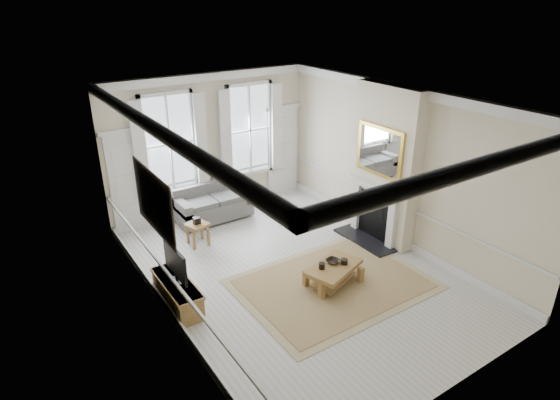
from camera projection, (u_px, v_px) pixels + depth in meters
floor at (296, 272)px, 9.22m from camera, size 7.20×7.20×0.00m
ceiling at (299, 100)px, 7.84m from camera, size 7.20×7.20×0.00m
back_wall at (211, 144)px, 11.27m from camera, size 5.20×0.00×5.20m
left_wall at (160, 230)px, 7.22m from camera, size 0.00×7.20×7.20m
right_wall at (398, 166)px, 9.84m from camera, size 0.00×7.20×7.20m
window_left at (170, 144)px, 10.63m from camera, size 1.26×0.20×2.20m
window_right at (250, 130)px, 11.68m from camera, size 1.26×0.20×2.20m
door_left at (130, 183)px, 10.44m from camera, size 0.90×0.08×2.30m
door_right at (283, 152)px, 12.50m from camera, size 0.90×0.08×2.30m
painting at (154, 202)px, 7.33m from camera, size 0.05×1.66×1.06m
chimney_breast at (385, 165)px, 9.90m from camera, size 0.35×1.70×3.38m
hearth at (364, 240)px, 10.37m from camera, size 0.55×1.50×0.05m
fireplace at (374, 209)px, 10.18m from camera, size 0.21×1.45×1.33m
mirror at (379, 151)px, 9.65m from camera, size 0.06×1.26×1.06m
sofa at (212, 205)px, 11.30m from camera, size 1.78×0.87×0.84m
side_table at (197, 228)px, 10.09m from camera, size 0.51×0.51×0.51m
rug at (333, 284)px, 8.84m from camera, size 3.50×2.60×0.02m
coffee_table at (334, 269)px, 8.71m from camera, size 1.24×0.96×0.41m
ceramic_pot_a at (322, 266)px, 8.57m from camera, size 0.12×0.12×0.12m
ceramic_pot_b at (344, 262)px, 8.72m from camera, size 0.14×0.14×0.10m
bowl at (333, 261)px, 8.77m from camera, size 0.30×0.30×0.06m
tv_stand at (177, 293)px, 8.17m from camera, size 0.43×1.33×0.48m
tv at (175, 262)px, 7.93m from camera, size 0.08×0.90×0.68m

